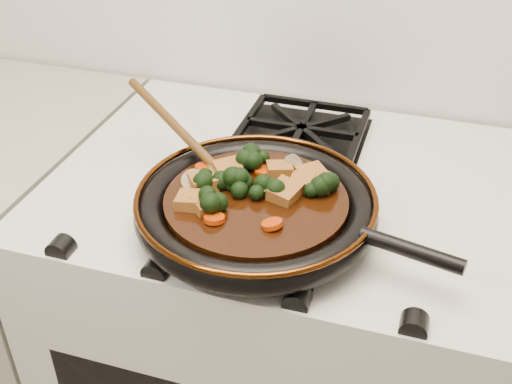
% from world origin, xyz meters
% --- Properties ---
extents(stove, '(0.76, 0.60, 0.90)m').
position_xyz_m(stove, '(0.00, 1.69, 0.45)').
color(stove, beige).
rests_on(stove, ground).
extents(burner_grate_front, '(0.23, 0.23, 0.03)m').
position_xyz_m(burner_grate_front, '(0.00, 1.55, 0.91)').
color(burner_grate_front, black).
rests_on(burner_grate_front, stove).
extents(burner_grate_back, '(0.23, 0.23, 0.03)m').
position_xyz_m(burner_grate_back, '(0.00, 1.83, 0.91)').
color(burner_grate_back, black).
rests_on(burner_grate_back, stove).
extents(skillet, '(0.48, 0.36, 0.05)m').
position_xyz_m(skillet, '(0.00, 1.54, 0.94)').
color(skillet, black).
rests_on(skillet, burner_grate_front).
extents(braising_sauce, '(0.27, 0.27, 0.02)m').
position_xyz_m(braising_sauce, '(0.00, 1.54, 0.95)').
color(braising_sauce, black).
rests_on(braising_sauce, skillet).
extents(tofu_cube_0, '(0.04, 0.04, 0.02)m').
position_xyz_m(tofu_cube_0, '(0.08, 1.60, 0.97)').
color(tofu_cube_0, '#915721').
rests_on(tofu_cube_0, braising_sauce).
extents(tofu_cube_1, '(0.05, 0.05, 0.03)m').
position_xyz_m(tofu_cube_1, '(0.02, 1.61, 0.97)').
color(tofu_cube_1, '#915721').
rests_on(tofu_cube_1, braising_sauce).
extents(tofu_cube_2, '(0.05, 0.05, 0.03)m').
position_xyz_m(tofu_cube_2, '(-0.06, 1.59, 0.97)').
color(tofu_cube_2, '#915721').
rests_on(tofu_cube_2, braising_sauce).
extents(tofu_cube_3, '(0.06, 0.06, 0.03)m').
position_xyz_m(tofu_cube_3, '(-0.08, 1.55, 0.97)').
color(tofu_cube_3, '#915721').
rests_on(tofu_cube_3, braising_sauce).
extents(tofu_cube_4, '(0.05, 0.05, 0.03)m').
position_xyz_m(tofu_cube_4, '(0.04, 1.55, 0.97)').
color(tofu_cube_4, '#915721').
rests_on(tofu_cube_4, braising_sauce).
extents(tofu_cube_5, '(0.06, 0.06, 0.02)m').
position_xyz_m(tofu_cube_5, '(0.07, 1.61, 0.97)').
color(tofu_cube_5, '#915721').
rests_on(tofu_cube_5, braising_sauce).
extents(tofu_cube_6, '(0.04, 0.04, 0.02)m').
position_xyz_m(tofu_cube_6, '(-0.08, 1.50, 0.97)').
color(tofu_cube_6, '#915721').
rests_on(tofu_cube_6, braising_sauce).
extents(tofu_cube_7, '(0.04, 0.04, 0.03)m').
position_xyz_m(tofu_cube_7, '(0.06, 1.59, 0.97)').
color(tofu_cube_7, '#915721').
rests_on(tofu_cube_7, braising_sauce).
extents(tofu_cube_8, '(0.05, 0.05, 0.02)m').
position_xyz_m(tofu_cube_8, '(-0.06, 1.50, 0.97)').
color(tofu_cube_8, '#915721').
rests_on(tofu_cube_8, braising_sauce).
extents(broccoli_floret_0, '(0.08, 0.08, 0.07)m').
position_xyz_m(broccoli_floret_0, '(-0.07, 1.54, 0.97)').
color(broccoli_floret_0, black).
rests_on(broccoli_floret_0, braising_sauce).
extents(broccoli_floret_1, '(0.07, 0.07, 0.05)m').
position_xyz_m(broccoli_floret_1, '(0.09, 1.58, 0.97)').
color(broccoli_floret_1, black).
rests_on(broccoli_floret_1, braising_sauce).
extents(broccoli_floret_2, '(0.07, 0.08, 0.06)m').
position_xyz_m(broccoli_floret_2, '(-0.03, 1.55, 0.97)').
color(broccoli_floret_2, black).
rests_on(broccoli_floret_2, braising_sauce).
extents(broccoli_floret_3, '(0.09, 0.09, 0.07)m').
position_xyz_m(broccoli_floret_3, '(-0.05, 1.50, 0.97)').
color(broccoli_floret_3, black).
rests_on(broccoli_floret_3, braising_sauce).
extents(broccoli_floret_4, '(0.08, 0.09, 0.06)m').
position_xyz_m(broccoli_floret_4, '(0.02, 1.55, 0.97)').
color(broccoli_floret_4, black).
rests_on(broccoli_floret_4, braising_sauce).
extents(broccoli_floret_5, '(0.08, 0.08, 0.06)m').
position_xyz_m(broccoli_floret_5, '(-0.03, 1.62, 0.97)').
color(broccoli_floret_5, black).
rests_on(broccoli_floret_5, braising_sauce).
extents(carrot_coin_0, '(0.03, 0.03, 0.02)m').
position_xyz_m(carrot_coin_0, '(0.04, 1.48, 0.96)').
color(carrot_coin_0, '#B73005').
rests_on(carrot_coin_0, braising_sauce).
extents(carrot_coin_1, '(0.03, 0.03, 0.01)m').
position_xyz_m(carrot_coin_1, '(-0.04, 1.47, 0.96)').
color(carrot_coin_1, '#B73005').
rests_on(carrot_coin_1, braising_sauce).
extents(carrot_coin_2, '(0.03, 0.03, 0.01)m').
position_xyz_m(carrot_coin_2, '(-0.01, 1.61, 0.96)').
color(carrot_coin_2, '#B73005').
rests_on(carrot_coin_2, braising_sauce).
extents(carrot_coin_3, '(0.03, 0.03, 0.01)m').
position_xyz_m(carrot_coin_3, '(-0.10, 1.59, 0.96)').
color(carrot_coin_3, '#B73005').
rests_on(carrot_coin_3, braising_sauce).
extents(mushroom_slice_0, '(0.03, 0.04, 0.03)m').
position_xyz_m(mushroom_slice_0, '(0.04, 1.64, 0.97)').
color(mushroom_slice_0, '#786445').
rests_on(mushroom_slice_0, braising_sauce).
extents(mushroom_slice_1, '(0.05, 0.04, 0.03)m').
position_xyz_m(mushroom_slice_1, '(-0.10, 1.55, 0.97)').
color(mushroom_slice_1, '#786445').
rests_on(mushroom_slice_1, braising_sauce).
extents(mushroom_slice_2, '(0.04, 0.04, 0.03)m').
position_xyz_m(mushroom_slice_2, '(0.05, 1.63, 0.97)').
color(mushroom_slice_2, '#786445').
rests_on(mushroom_slice_2, braising_sauce).
extents(wooden_spoon, '(0.15, 0.11, 0.26)m').
position_xyz_m(wooden_spoon, '(-0.13, 1.63, 0.98)').
color(wooden_spoon, '#4F3111').
rests_on(wooden_spoon, braising_sauce).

